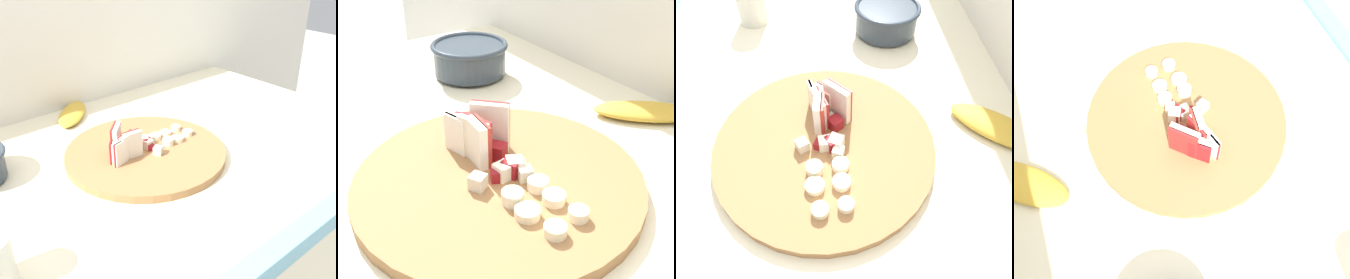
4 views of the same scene
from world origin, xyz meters
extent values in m
cube|color=silver|center=(0.00, 0.40, 0.71)|extent=(2.40, 0.04, 1.43)
cylinder|color=olive|center=(-0.01, 0.02, 0.88)|extent=(0.36, 0.36, 0.02)
cube|color=#B22D23|center=(-0.05, 0.02, 0.92)|extent=(0.04, 0.01, 0.06)
cube|color=white|center=(-0.05, 0.01, 0.92)|extent=(0.04, 0.02, 0.06)
cube|color=maroon|center=(-0.09, 0.00, 0.92)|extent=(0.04, 0.01, 0.05)
cube|color=white|center=(-0.08, 0.00, 0.92)|extent=(0.04, 0.02, 0.05)
cube|color=#A32323|center=(-0.06, 0.02, 0.92)|extent=(0.05, 0.02, 0.06)
cube|color=#EFE5CC|center=(-0.06, 0.01, 0.92)|extent=(0.05, 0.03, 0.06)
cube|color=maroon|center=(-0.09, 0.02, 0.91)|extent=(0.03, 0.03, 0.05)
cube|color=#EFE5CC|center=(-0.08, 0.02, 0.91)|extent=(0.04, 0.04, 0.05)
cube|color=#A32323|center=(-0.07, 0.04, 0.92)|extent=(0.04, 0.04, 0.07)
cube|color=#EFE5CC|center=(-0.07, 0.04, 0.92)|extent=(0.04, 0.04, 0.07)
cube|color=maroon|center=(-0.04, 0.04, 0.90)|extent=(0.03, 0.03, 0.02)
cube|color=beige|center=(0.00, -0.02, 0.90)|extent=(0.02, 0.02, 0.02)
cube|color=maroon|center=(0.00, 0.03, 0.90)|extent=(0.03, 0.03, 0.02)
cube|color=#EFE5CC|center=(0.00, 0.02, 0.90)|extent=(0.02, 0.02, 0.02)
cube|color=maroon|center=(0.00, 0.01, 0.90)|extent=(0.02, 0.02, 0.01)
cube|color=#EFE5CC|center=(0.00, 0.04, 0.90)|extent=(0.03, 0.03, 0.02)
cube|color=beige|center=(-0.05, 0.03, 0.90)|extent=(0.02, 0.02, 0.02)
cube|color=beige|center=(0.02, 0.04, 0.90)|extent=(0.02, 0.02, 0.02)
cylinder|color=#F4EAC6|center=(0.04, 0.00, 0.90)|extent=(0.03, 0.03, 0.02)
cylinder|color=beige|center=(0.07, 0.00, 0.90)|extent=(0.03, 0.03, 0.01)
cylinder|color=beige|center=(0.11, 0.01, 0.90)|extent=(0.02, 0.02, 0.01)
cylinder|color=white|center=(0.04, 0.04, 0.90)|extent=(0.03, 0.03, 0.01)
cylinder|color=#F4EAC6|center=(0.07, 0.04, 0.90)|extent=(0.03, 0.03, 0.01)
cylinder|color=#F4EAC6|center=(0.11, 0.04, 0.90)|extent=(0.02, 0.02, 0.01)
cylinder|color=#2D3842|center=(-0.34, 0.17, 0.88)|extent=(0.07, 0.07, 0.01)
cylinder|color=#2D3842|center=(-0.34, 0.17, 0.91)|extent=(0.14, 0.14, 0.05)
torus|color=#2D3842|center=(-0.34, 0.17, 0.93)|extent=(0.15, 0.15, 0.01)
ellipsoid|color=gold|center=(-0.03, 0.31, 0.88)|extent=(0.16, 0.17, 0.02)
camera|label=1|loc=(-0.48, -0.61, 1.33)|focal=43.02mm
camera|label=2|loc=(0.36, -0.22, 1.21)|focal=46.93mm
camera|label=3|loc=(0.30, 0.03, 1.30)|focal=34.01mm
camera|label=4|loc=(-0.33, 0.14, 1.47)|focal=40.29mm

